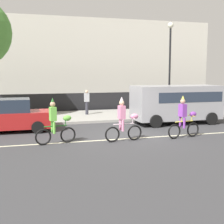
{
  "coord_description": "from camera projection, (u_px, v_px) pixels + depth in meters",
  "views": [
    {
      "loc": [
        -4.78,
        -13.4,
        2.97
      ],
      "look_at": [
        -0.53,
        1.2,
        1.0
      ],
      "focal_mm": 50.0,
      "sensor_mm": 36.0,
      "label": 1
    }
  ],
  "objects": [
    {
      "name": "sidewalk_curb",
      "position": [
        97.0,
        116.0,
        20.64
      ],
      "size": [
        60.0,
        5.0,
        0.15
      ],
      "primitive_type": "cube",
      "color": "#9E9B93",
      "rests_on": "ground"
    },
    {
      "name": "parade_cyclist_pink",
      "position": [
        124.0,
        122.0,
        13.3
      ],
      "size": [
        1.72,
        0.5,
        1.92
      ],
      "color": "black",
      "rests_on": "ground"
    },
    {
      "name": "parade_cyclist_purple",
      "position": [
        184.0,
        119.0,
        14.0
      ],
      "size": [
        1.71,
        0.53,
        1.92
      ],
      "color": "black",
      "rests_on": "ground"
    },
    {
      "name": "parked_van_grey",
      "position": [
        177.0,
        101.0,
        17.93
      ],
      "size": [
        5.0,
        2.22,
        2.18
      ],
      "color": "#99999E",
      "rests_on": "ground"
    },
    {
      "name": "road_centre_line",
      "position": [
        134.0,
        138.0,
        13.99
      ],
      "size": [
        36.0,
        0.14,
        0.01
      ],
      "primitive_type": "cube",
      "color": "beige",
      "rests_on": "ground"
    },
    {
      "name": "ground_plane",
      "position": [
        130.0,
        136.0,
        14.46
      ],
      "size": [
        80.0,
        80.0,
        0.0
      ],
      "primitive_type": "plane",
      "color": "#38383A"
    },
    {
      "name": "street_lamp_post",
      "position": [
        170.0,
        55.0,
        19.56
      ],
      "size": [
        0.36,
        0.36,
        5.86
      ],
      "color": "black",
      "rests_on": "sidewalk_curb"
    },
    {
      "name": "fence_line",
      "position": [
        88.0,
        102.0,
        23.32
      ],
      "size": [
        40.0,
        0.08,
        1.4
      ],
      "primitive_type": "cube",
      "color": "black",
      "rests_on": "ground"
    },
    {
      "name": "pedestrian_onlooker",
      "position": [
        87.0,
        101.0,
        20.63
      ],
      "size": [
        0.32,
        0.2,
        1.62
      ],
      "color": "#33333D",
      "rests_on": "sidewalk_curb"
    },
    {
      "name": "building_backdrop",
      "position": [
        60.0,
        63.0,
        30.82
      ],
      "size": [
        28.0,
        8.0,
        7.7
      ],
      "primitive_type": "cube",
      "color": "beige",
      "rests_on": "ground"
    },
    {
      "name": "parade_cyclist_lime",
      "position": [
        56.0,
        124.0,
        12.8
      ],
      "size": [
        1.71,
        0.53,
        1.92
      ],
      "color": "black",
      "rests_on": "ground"
    },
    {
      "name": "parked_car_red",
      "position": [
        10.0,
        116.0,
        15.46
      ],
      "size": [
        4.1,
        1.92,
        1.64
      ],
      "color": "#AD1E1E",
      "rests_on": "ground"
    }
  ]
}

